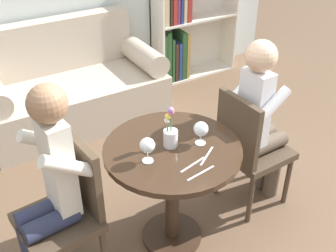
{
  "coord_description": "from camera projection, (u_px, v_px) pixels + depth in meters",
  "views": [
    {
      "loc": [
        -1.05,
        -1.68,
        2.17
      ],
      "look_at": [
        0.0,
        0.05,
        0.86
      ],
      "focal_mm": 45.0,
      "sensor_mm": 36.0,
      "label": 1
    }
  ],
  "objects": [
    {
      "name": "ground_plane",
      "position": [
        172.0,
        236.0,
        2.84
      ],
      "size": [
        16.0,
        16.0,
        0.0
      ],
      "primitive_type": "plane",
      "color": "brown"
    },
    {
      "name": "round_table",
      "position": [
        172.0,
        171.0,
        2.54
      ],
      "size": [
        0.81,
        0.81,
        0.74
      ],
      "color": "#382619",
      "rests_on": "ground_plane"
    },
    {
      "name": "couch",
      "position": [
        73.0,
        90.0,
        3.95
      ],
      "size": [
        1.64,
        0.8,
        0.92
      ],
      "color": "#B7A893",
      "rests_on": "ground_plane"
    },
    {
      "name": "bookshelf_right",
      "position": [
        183.0,
        23.0,
        4.57
      ],
      "size": [
        0.98,
        0.28,
        1.33
      ],
      "color": "silver",
      "rests_on": "ground_plane"
    },
    {
      "name": "chair_left",
      "position": [
        68.0,
        208.0,
        2.37
      ],
      "size": [
        0.46,
        0.46,
        0.9
      ],
      "rotation": [
        0.0,
        0.0,
        -1.47
      ],
      "color": "#473828",
      "rests_on": "ground_plane"
    },
    {
      "name": "chair_right",
      "position": [
        248.0,
        146.0,
        2.87
      ],
      "size": [
        0.44,
        0.44,
        0.9
      ],
      "rotation": [
        0.0,
        0.0,
        1.61
      ],
      "color": "#473828",
      "rests_on": "ground_plane"
    },
    {
      "name": "person_left",
      "position": [
        49.0,
        190.0,
        2.22
      ],
      "size": [
        0.44,
        0.37,
        1.28
      ],
      "rotation": [
        0.0,
        0.0,
        -1.47
      ],
      "color": "#282D47",
      "rests_on": "ground_plane"
    },
    {
      "name": "person_right",
      "position": [
        261.0,
        121.0,
        2.82
      ],
      "size": [
        0.43,
        0.35,
        1.25
      ],
      "rotation": [
        0.0,
        0.0,
        1.61
      ],
      "color": "brown",
      "rests_on": "ground_plane"
    },
    {
      "name": "wine_glass_left",
      "position": [
        147.0,
        146.0,
        2.28
      ],
      "size": [
        0.09,
        0.09,
        0.15
      ],
      "color": "white",
      "rests_on": "round_table"
    },
    {
      "name": "wine_glass_right",
      "position": [
        201.0,
        130.0,
        2.42
      ],
      "size": [
        0.09,
        0.09,
        0.14
      ],
      "color": "white",
      "rests_on": "round_table"
    },
    {
      "name": "flower_vase",
      "position": [
        170.0,
        133.0,
        2.41
      ],
      "size": [
        0.08,
        0.08,
        0.26
      ],
      "color": "silver",
      "rests_on": "round_table"
    },
    {
      "name": "knife_left_setting",
      "position": [
        207.0,
        156.0,
        2.37
      ],
      "size": [
        0.16,
        0.12,
        0.0
      ],
      "color": "silver",
      "rests_on": "round_table"
    },
    {
      "name": "fork_left_setting",
      "position": [
        201.0,
        173.0,
        2.24
      ],
      "size": [
        0.19,
        0.04,
        0.0
      ],
      "color": "silver",
      "rests_on": "round_table"
    },
    {
      "name": "knife_right_setting",
      "position": [
        193.0,
        164.0,
        2.3
      ],
      "size": [
        0.19,
        0.05,
        0.0
      ],
      "color": "silver",
      "rests_on": "round_table"
    }
  ]
}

